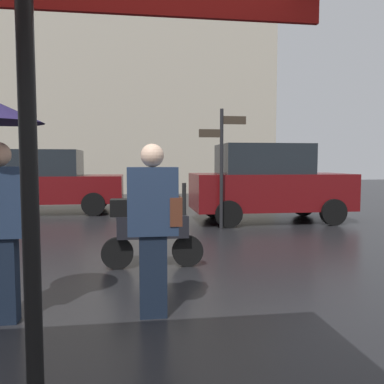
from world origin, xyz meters
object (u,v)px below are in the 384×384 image
Objects in this scene: pedestrian_with_bag at (154,220)px; parked_scooter at (149,230)px; parked_car_right at (43,181)px; street_signpost at (222,156)px; parked_car_left at (268,183)px.

parked_scooter is at bearing -77.16° from pedestrian_with_bag.
street_signpost is (4.70, -3.65, 0.70)m from parked_car_right.
parked_car_left is (3.24, 6.04, 0.03)m from pedestrian_with_bag.
parked_car_right is (-2.92, 8.65, -0.00)m from pedestrian_with_bag.
parked_car_left reaches higher than parked_car_right.
parked_car_left is at bearing -17.40° from parked_car_right.
parked_scooter is 3.78m from street_signpost.
pedestrian_with_bag is at bearing -109.90° from parked_car_left.
street_signpost is at bearing 51.34° from parked_scooter.
pedestrian_with_bag is 0.43× the size of parked_car_left.
parked_car_right is at bearing 142.19° from street_signpost.
pedestrian_with_bag is 9.13m from parked_car_right.
pedestrian_with_bag is at bearing -109.62° from street_signpost.
parked_car_left is at bearing 43.03° from parked_scooter.
parked_scooter is 0.54× the size of street_signpost.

